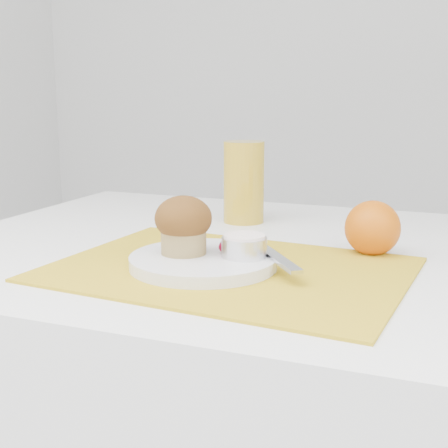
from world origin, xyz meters
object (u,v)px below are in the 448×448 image
at_px(orange, 372,228).
at_px(muffin, 183,224).
at_px(plate, 203,261).
at_px(juice_glass, 244,182).

xyz_separation_m(orange, muffin, (-0.24, -0.17, 0.02)).
height_order(plate, orange, orange).
relative_size(juice_glass, muffin, 1.86).
distance_m(orange, juice_glass, 0.31).
bearing_deg(orange, plate, -141.02).
bearing_deg(juice_glass, plate, -80.18).
bearing_deg(orange, muffin, -145.06).
xyz_separation_m(plate, juice_glass, (-0.06, 0.33, 0.06)).
relative_size(plate, orange, 2.46).
relative_size(orange, juice_glass, 0.55).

